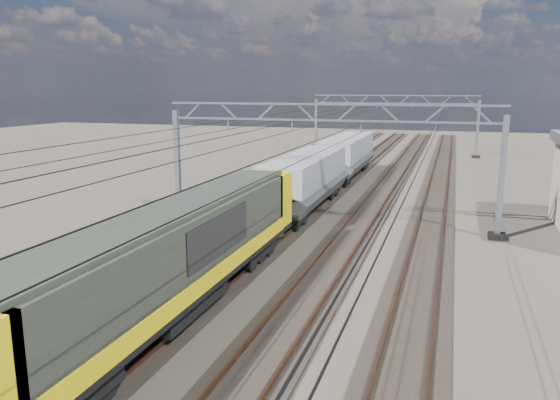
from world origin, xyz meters
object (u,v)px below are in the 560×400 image
(catenary_gantry_far, at_px, (394,122))
(hopper_wagon_lead, at_px, (306,178))
(catenary_gantry_mid, at_px, (325,160))
(hopper_wagon_mid, at_px, (347,153))
(locomotive, at_px, (172,255))

(catenary_gantry_far, xyz_separation_m, hopper_wagon_lead, (-2.00, -32.78, -1.67))
(hopper_wagon_lead, bearing_deg, catenary_gantry_far, 86.51)
(catenary_gantry_far, distance_m, hopper_wagon_lead, 32.88)
(catenary_gantry_mid, distance_m, hopper_wagon_mid, 17.61)
(catenary_gantry_far, height_order, hopper_wagon_mid, catenary_gantry_far)
(hopper_wagon_lead, bearing_deg, catenary_gantry_mid, -58.15)
(hopper_wagon_lead, height_order, hopper_wagon_mid, same)
(locomotive, distance_m, hopper_wagon_mid, 31.90)
(catenary_gantry_mid, height_order, hopper_wagon_lead, catenary_gantry_mid)
(catenary_gantry_mid, xyz_separation_m, hopper_wagon_mid, (-2.00, 17.42, -1.67))
(hopper_wagon_lead, distance_m, hopper_wagon_mid, 14.20)
(catenary_gantry_far, xyz_separation_m, hopper_wagon_mid, (-2.00, -18.58, -1.67))
(hopper_wagon_mid, bearing_deg, catenary_gantry_far, 83.86)
(catenary_gantry_mid, relative_size, hopper_wagon_mid, 1.53)
(catenary_gantry_mid, relative_size, hopper_wagon_lead, 1.53)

